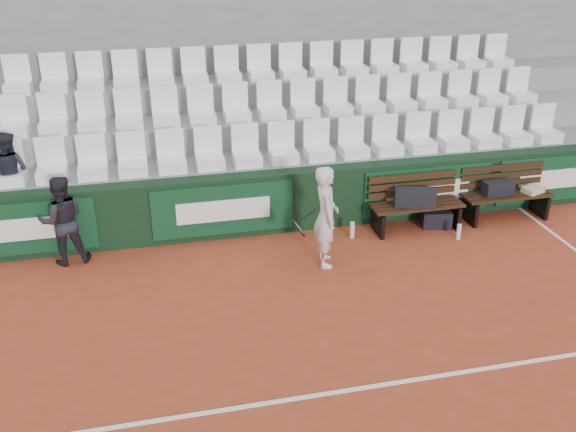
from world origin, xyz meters
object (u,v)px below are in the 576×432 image
at_px(sports_bag_left, 415,198).
at_px(water_bottle_far, 459,232).
at_px(ball_kid, 62,220).
at_px(spectator_c, 4,143).
at_px(sports_bag_ground, 436,219).
at_px(bench_right, 505,206).
at_px(water_bottle_near, 352,230).
at_px(bench_left, 416,217).
at_px(tennis_player, 326,216).
at_px(sports_bag_right, 498,188).

relative_size(sports_bag_left, water_bottle_far, 2.50).
xyz_separation_m(ball_kid, spectator_c, (-0.76, 0.85, 0.94)).
xyz_separation_m(sports_bag_ground, water_bottle_far, (0.15, -0.50, -0.02)).
distance_m(sports_bag_left, ball_kid, 5.37).
bearing_deg(sports_bag_left, bench_right, 3.01).
height_order(bench_right, water_bottle_near, bench_right).
xyz_separation_m(sports_bag_left, spectator_c, (-6.12, 1.04, 1.03)).
bearing_deg(bench_right, bench_left, -178.23).
relative_size(ball_kid, spectator_c, 1.09).
xyz_separation_m(bench_right, water_bottle_near, (-2.73, -0.11, -0.09)).
bearing_deg(water_bottle_far, sports_bag_left, 143.06).
bearing_deg(water_bottle_near, bench_left, 3.05).
bearing_deg(water_bottle_far, sports_bag_ground, 106.87).
relative_size(sports_bag_ground, ball_kid, 0.35).
xyz_separation_m(sports_bag_ground, spectator_c, (-6.57, 0.98, 1.48)).
bearing_deg(spectator_c, water_bottle_far, -170.84).
bearing_deg(tennis_player, bench_right, 13.19).
height_order(bench_left, water_bottle_far, bench_left).
bearing_deg(sports_bag_right, sports_bag_left, -175.78).
bearing_deg(bench_left, sports_bag_right, 2.90).
distance_m(sports_bag_ground, water_bottle_near, 1.47).
bearing_deg(sports_bag_ground, spectator_c, 171.50).
xyz_separation_m(tennis_player, ball_kid, (-3.69, 0.89, -0.08)).
xyz_separation_m(sports_bag_right, spectator_c, (-7.65, 0.92, 1.06)).
bearing_deg(ball_kid, sports_bag_right, 170.82).
bearing_deg(sports_bag_left, ball_kid, 178.03).
xyz_separation_m(bench_right, ball_kid, (-7.07, 0.10, 0.45)).
relative_size(sports_bag_left, sports_bag_ground, 1.36).
xyz_separation_m(bench_right, water_bottle_far, (-1.10, -0.54, -0.10)).
xyz_separation_m(sports_bag_right, water_bottle_far, (-0.93, -0.56, -0.44)).
bearing_deg(water_bottle_far, ball_kid, 173.95).
bearing_deg(bench_right, sports_bag_left, -176.99).
bearing_deg(tennis_player, sports_bag_right, 14.28).
height_order(sports_bag_left, tennis_player, tennis_player).
bearing_deg(bench_right, water_bottle_near, -177.71).
bearing_deg(sports_bag_right, ball_kid, 179.40).
relative_size(sports_bag_right, ball_kid, 0.37).
bearing_deg(sports_bag_ground, water_bottle_far, -73.13).
bearing_deg(sports_bag_left, sports_bag_right, 4.22).
height_order(bench_right, sports_bag_right, sports_bag_right).
xyz_separation_m(sports_bag_ground, water_bottle_near, (-1.47, -0.07, -0.01)).
relative_size(bench_left, sports_bag_right, 3.02).
bearing_deg(sports_bag_ground, tennis_player, -160.40).
height_order(water_bottle_near, spectator_c, spectator_c).
bearing_deg(water_bottle_far, spectator_c, 167.56).
relative_size(water_bottle_near, spectator_c, 0.22).
relative_size(water_bottle_far, tennis_player, 0.17).
height_order(water_bottle_far, spectator_c, spectator_c).
relative_size(sports_bag_left, sports_bag_right, 1.29).
relative_size(sports_bag_left, water_bottle_near, 2.36).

